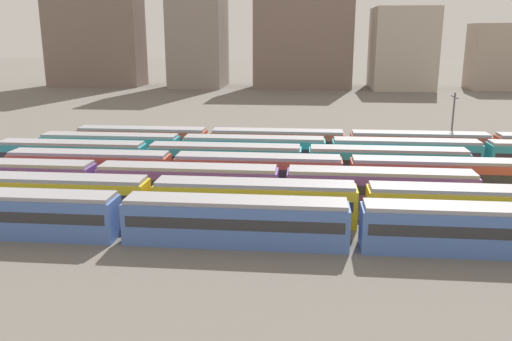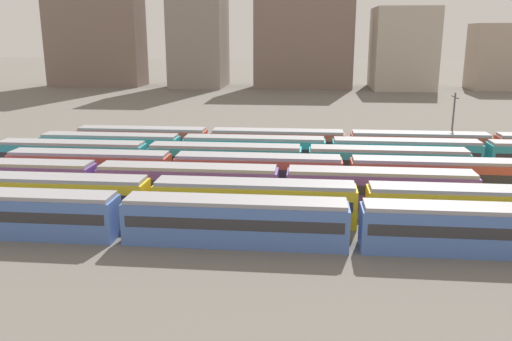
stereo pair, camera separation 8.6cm
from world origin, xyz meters
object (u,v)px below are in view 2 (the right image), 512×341
Objects in this scene: train_track_2 at (188,183)px; catenary_pole_3 at (453,121)px; train_track_5 at (405,154)px; train_track_0 at (355,225)px; train_track_6 at (493,147)px; train_track_4 at (225,160)px.

catenary_pole_3 is at bearing 37.11° from train_track_2.
train_track_2 is 28.59m from train_track_5.
train_track_2 is 39.62m from catenary_pole_3.
train_track_2 is at bearing 146.42° from train_track_0.
catenary_pole_3 is at bearing 146.40° from train_track_6.
train_track_5 is 11.56m from catenary_pole_3.
catenary_pole_3 reaches higher than train_track_4.
train_track_5 is at bearing 33.07° from train_track_2.
train_track_5 is 13.19m from train_track_6.
train_track_0 is 37.84m from catenary_pole_3.
catenary_pole_3 is (29.37, 13.44, 2.98)m from train_track_4.
catenary_pole_3 is at bearing 65.17° from train_track_0.
train_track_2 is 0.50× the size of train_track_6.
train_track_4 is 0.50× the size of train_track_6.
train_track_0 is 37.28m from train_track_6.
train_track_5 is 10.74× the size of catenary_pole_3.
train_track_6 is at bearing 17.04° from train_track_4.
train_track_6 is at bearing -33.60° from catenary_pole_3.
train_track_2 is at bearing -146.93° from train_track_5.
train_track_5 is (21.82, 5.20, 0.00)m from train_track_4.
train_track_2 is 0.60× the size of train_track_5.
train_track_6 is 6.25m from catenary_pole_3.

